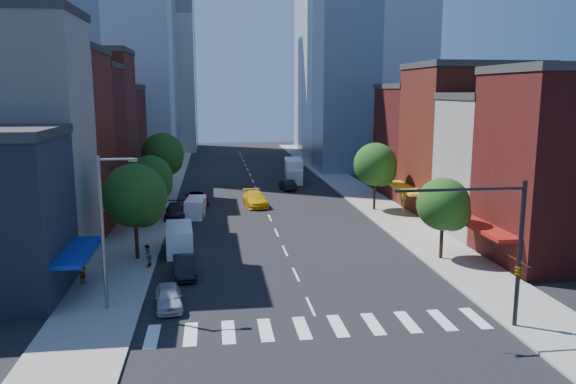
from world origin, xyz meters
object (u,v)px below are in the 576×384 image
object	(u,v)px
parked_car_front	(169,297)
traffic_car_far	(290,165)
cargo_van_far	(195,208)
pedestrian_far	(147,256)
box_truck	(294,171)
pedestrian_near	(83,272)
parked_car_third	(197,198)
parked_car_rear	(176,211)
cargo_van_near	(179,239)
parked_car_second	(184,266)
traffic_car_oncoming	(287,185)
taxi	(255,199)

from	to	relation	value
parked_car_front	traffic_car_far	bearing A→B (deg)	68.94
cargo_van_far	pedestrian_far	bearing A→B (deg)	-95.12
box_truck	pedestrian_far	world-z (taller)	box_truck
box_truck	pedestrian_near	size ratio (longest dim) A/B	5.28
parked_car_third	parked_car_front	bearing A→B (deg)	-98.87
cargo_van_far	parked_car_front	bearing A→B (deg)	-87.17
parked_car_rear	cargo_van_near	distance (m)	12.54
parked_car_second	traffic_car_oncoming	size ratio (longest dim) A/B	1.02
cargo_van_near	pedestrian_far	xyz separation A→B (m)	(-2.09, -4.00, -0.09)
parked_car_second	pedestrian_near	distance (m)	6.68
parked_car_third	parked_car_rear	size ratio (longest dim) A/B	0.95
taxi	pedestrian_near	xyz separation A→B (m)	(-13.34, -24.57, 0.10)
parked_car_front	pedestrian_near	size ratio (longest dim) A/B	2.50
parked_car_third	pedestrian_far	world-z (taller)	pedestrian_far
cargo_van_near	pedestrian_near	distance (m)	9.25
parked_car_second	taxi	distance (m)	24.44
parked_car_second	pedestrian_far	xyz separation A→B (m)	(-2.74, 2.02, 0.27)
pedestrian_near	pedestrian_far	xyz separation A→B (m)	(3.84, 3.09, 0.06)
cargo_van_near	traffic_car_oncoming	xyz separation A→B (m)	(12.37, 27.42, -0.38)
traffic_car_far	pedestrian_near	bearing A→B (deg)	73.52
parked_car_third	box_truck	size ratio (longest dim) A/B	0.60
traffic_car_far	box_truck	distance (m)	12.81
taxi	cargo_van_far	bearing A→B (deg)	-150.24
box_truck	pedestrian_near	world-z (taller)	box_truck
cargo_van_far	cargo_van_near	bearing A→B (deg)	-89.08
parked_car_second	taxi	world-z (taller)	taxi
taxi	parked_car_front	bearing A→B (deg)	-109.75
cargo_van_near	pedestrian_far	bearing A→B (deg)	-121.32
parked_car_third	pedestrian_near	world-z (taller)	pedestrian_near
parked_car_second	traffic_car_oncoming	world-z (taller)	parked_car_second
parked_car_third	traffic_car_far	size ratio (longest dim) A/B	1.17
parked_car_front	cargo_van_near	world-z (taller)	cargo_van_near
parked_car_rear	cargo_van_far	distance (m)	2.04
cargo_van_near	taxi	size ratio (longest dim) A/B	0.92
parked_car_third	traffic_car_far	xyz separation A→B (m)	(14.39, 27.01, 0.04)
parked_car_second	taxi	size ratio (longest dim) A/B	0.76
traffic_car_far	parked_car_third	bearing A→B (deg)	67.12
traffic_car_far	pedestrian_near	world-z (taller)	pedestrian_near
cargo_van_near	box_truck	xyz separation A→B (m)	(14.09, 33.69, 0.44)
parked_car_rear	cargo_van_far	world-z (taller)	cargo_van_far
parked_car_rear	traffic_car_oncoming	size ratio (longest dim) A/B	1.22
traffic_car_far	pedestrian_far	bearing A→B (deg)	76.14
parked_car_front	parked_car_second	xyz separation A→B (m)	(0.66, 5.73, 0.05)
parked_car_rear	cargo_van_far	size ratio (longest dim) A/B	1.09
taxi	box_truck	xyz separation A→B (m)	(6.68, 16.22, 0.69)
cargo_van_near	taxi	bearing A→B (deg)	63.24
cargo_van_near	cargo_van_far	world-z (taller)	cargo_van_near
box_truck	traffic_car_oncoming	bearing A→B (deg)	-99.70
taxi	pedestrian_near	size ratio (longest dim) A/B	3.66
parked_car_second	parked_car_rear	xyz separation A→B (m)	(-1.74, 18.51, 0.03)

